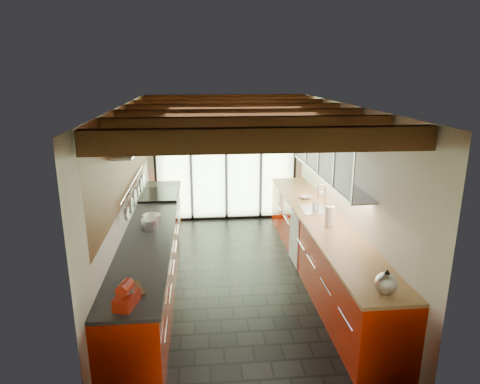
{
  "coord_description": "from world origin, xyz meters",
  "views": [
    {
      "loc": [
        -0.55,
        -5.93,
        3.07
      ],
      "look_at": [
        0.06,
        0.4,
        1.25
      ],
      "focal_mm": 32.0,
      "sensor_mm": 36.0,
      "label": 1
    }
  ],
  "objects": [
    {
      "name": "pot_small",
      "position": [
        -1.27,
        0.11,
        0.97
      ],
      "size": [
        0.27,
        0.27,
        0.1
      ],
      "primitive_type": "cylinder",
      "rotation": [
        0.0,
        0.0,
        0.01
      ],
      "color": "silver",
      "rests_on": "left_counter"
    },
    {
      "name": "left_wall_fixtures",
      "position": [
        -1.47,
        0.25,
        1.8
      ],
      "size": [
        0.28,
        2.6,
        0.96
      ],
      "color": "silver",
      "rests_on": "ground"
    },
    {
      "name": "soap_bottle",
      "position": [
        1.27,
        0.37,
        1.02
      ],
      "size": [
        0.1,
        0.1,
        0.19
      ],
      "primitive_type": "imported",
      "rotation": [
        0.0,
        0.0,
        0.13
      ],
      "color": "silver",
      "rests_on": "right_counter"
    },
    {
      "name": "ground",
      "position": [
        0.0,
        0.0,
        0.0
      ],
      "size": [
        5.5,
        5.5,
        0.0
      ],
      "primitive_type": "plane",
      "color": "black",
      "rests_on": "ground"
    },
    {
      "name": "upper_cabinets_right",
      "position": [
        1.43,
        0.3,
        1.85
      ],
      "size": [
        0.34,
        3.0,
        3.0
      ],
      "color": "silver",
      "rests_on": "ground"
    },
    {
      "name": "paper_towel",
      "position": [
        1.27,
        -0.35,
        1.07
      ],
      "size": [
        0.17,
        0.17,
        0.36
      ],
      "color": "white",
      "rests_on": "right_counter"
    },
    {
      "name": "cutting_board",
      "position": [
        -1.27,
        -1.97,
        0.93
      ],
      "size": [
        0.3,
        0.35,
        0.03
      ],
      "primitive_type": "cube",
      "rotation": [
        0.0,
        0.0,
        0.34
      ],
      "color": "brown",
      "rests_on": "left_counter"
    },
    {
      "name": "right_counter",
      "position": [
        1.27,
        0.0,
        0.46
      ],
      "size": [
        0.68,
        5.0,
        0.92
      ],
      "color": "#B41900",
      "rests_on": "ground"
    },
    {
      "name": "bowl",
      "position": [
        1.27,
        1.02,
        0.94
      ],
      "size": [
        0.22,
        0.22,
        0.05
      ],
      "primitive_type": "imported",
      "rotation": [
        0.0,
        0.0,
        0.07
      ],
      "color": "silver",
      "rests_on": "right_counter"
    },
    {
      "name": "sink_assembly",
      "position": [
        1.29,
        0.4,
        0.96
      ],
      "size": [
        0.45,
        0.52,
        0.43
      ],
      "color": "silver",
      "rests_on": "right_counter"
    },
    {
      "name": "room_shell",
      "position": [
        0.0,
        0.0,
        1.65
      ],
      "size": [
        5.5,
        5.5,
        5.5
      ],
      "color": "silver",
      "rests_on": "ground"
    },
    {
      "name": "left_counter",
      "position": [
        -1.28,
        0.0,
        0.46
      ],
      "size": [
        0.68,
        5.0,
        0.92
      ],
      "color": "#B41900",
      "rests_on": "ground"
    },
    {
      "name": "glass_door",
      "position": [
        0.0,
        2.69,
        1.66
      ],
      "size": [
        2.95,
        0.1,
        2.9
      ],
      "color": "#C6EAAD",
      "rests_on": "ground"
    },
    {
      "name": "ceiling_beams",
      "position": [
        -0.0,
        0.38,
        2.46
      ],
      "size": [
        3.14,
        5.06,
        4.9
      ],
      "color": "#593316",
      "rests_on": "ground"
    },
    {
      "name": "kettle",
      "position": [
        1.27,
        -2.25,
        1.04
      ],
      "size": [
        0.29,
        0.32,
        0.27
      ],
      "color": "silver",
      "rests_on": "right_counter"
    },
    {
      "name": "pot_large",
      "position": [
        -1.27,
        -0.2,
        0.99
      ],
      "size": [
        0.25,
        0.25,
        0.14
      ],
      "primitive_type": "cylinder",
      "rotation": [
        0.0,
        0.0,
        -0.11
      ],
      "color": "silver",
      "rests_on": "left_counter"
    },
    {
      "name": "range_stove",
      "position": [
        -1.28,
        1.45,
        0.47
      ],
      "size": [
        0.66,
        0.9,
        0.97
      ],
      "color": "silver",
      "rests_on": "ground"
    },
    {
      "name": "stand_mixer",
      "position": [
        -1.27,
        -2.24,
        1.02
      ],
      "size": [
        0.23,
        0.32,
        0.26
      ],
      "color": "#B4200E",
      "rests_on": "left_counter"
    }
  ]
}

